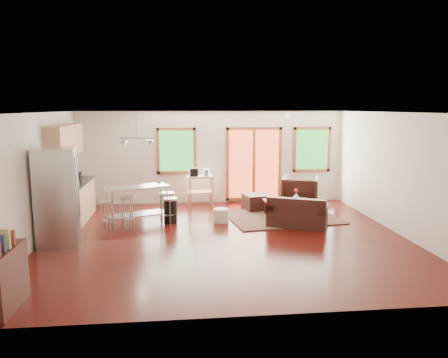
{
  "coord_description": "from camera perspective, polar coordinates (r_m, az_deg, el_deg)",
  "views": [
    {
      "loc": [
        -0.98,
        -8.78,
        2.7
      ],
      "look_at": [
        0.0,
        0.3,
        1.2
      ],
      "focal_mm": 35.0,
      "sensor_mm": 36.0,
      "label": 1
    }
  ],
  "objects": [
    {
      "name": "ceiling_flush",
      "position": [
        9.73,
        9.32,
        8.21
      ],
      "size": [
        0.35,
        0.35,
        0.12
      ],
      "primitive_type": "cube",
      "color": "white",
      "rests_on": "ceiling"
    },
    {
      "name": "armchair",
      "position": [
        11.99,
        9.89,
        -1.5
      ],
      "size": [
        1.16,
        1.13,
        0.95
      ],
      "primitive_type": "imported",
      "rotation": [
        0.0,
        0.0,
        2.8
      ],
      "color": "black",
      "rests_on": "floor"
    },
    {
      "name": "french_doors",
      "position": [
        12.53,
        3.91,
        1.98
      ],
      "size": [
        1.6,
        0.05,
        2.1
      ],
      "color": "#C84125",
      "rests_on": "back_wall"
    },
    {
      "name": "bar_stool_c",
      "position": [
        10.24,
        -7.47,
        -2.82
      ],
      "size": [
        0.43,
        0.43,
        0.75
      ],
      "rotation": [
        0.0,
        0.0,
        -0.26
      ],
      "color": "#B7BABC",
      "rests_on": "floor"
    },
    {
      "name": "pendant_light",
      "position": [
        10.35,
        -11.28,
        4.7
      ],
      "size": [
        0.8,
        0.18,
        0.79
      ],
      "color": "gray",
      "rests_on": "ceiling"
    },
    {
      "name": "front_wall",
      "position": [
        5.54,
        4.24,
        -5.35
      ],
      "size": [
        7.5,
        0.02,
        2.6
      ],
      "primitive_type": "cube",
      "color": "silver",
      "rests_on": "ground"
    },
    {
      "name": "right_wall",
      "position": [
        10.07,
        21.98,
        0.66
      ],
      "size": [
        0.02,
        7.0,
        2.6
      ],
      "primitive_type": "cube",
      "color": "silver",
      "rests_on": "ground"
    },
    {
      "name": "island",
      "position": [
        10.32,
        -11.2,
        -2.48
      ],
      "size": [
        1.53,
        1.08,
        0.9
      ],
      "rotation": [
        0.0,
        0.0,
        0.4
      ],
      "color": "#B7BABC",
      "rests_on": "floor"
    },
    {
      "name": "left_wall",
      "position": [
        9.32,
        -23.44,
        -0.09
      ],
      "size": [
        0.02,
        7.0,
        2.6
      ],
      "primitive_type": "cube",
      "color": "silver",
      "rests_on": "ground"
    },
    {
      "name": "refrigerator",
      "position": [
        9.18,
        -20.95,
        -2.2
      ],
      "size": [
        0.87,
        0.84,
        1.93
      ],
      "rotation": [
        0.0,
        0.0,
        0.13
      ],
      "color": "#B7BABC",
      "rests_on": "floor"
    },
    {
      "name": "bar_stool_b",
      "position": [
        10.05,
        -12.53,
        -3.26
      ],
      "size": [
        0.4,
        0.4,
        0.74
      ],
      "rotation": [
        0.0,
        0.0,
        -0.15
      ],
      "color": "#B7BABC",
      "rests_on": "floor"
    },
    {
      "name": "loveseat",
      "position": [
        10.16,
        9.56,
        -4.59
      ],
      "size": [
        1.51,
        1.21,
        0.71
      ],
      "rotation": [
        0.0,
        0.0,
        -0.41
      ],
      "color": "black",
      "rests_on": "floor"
    },
    {
      "name": "cup",
      "position": [
        10.24,
        -8.49,
        -0.29
      ],
      "size": [
        0.13,
        0.12,
        0.11
      ],
      "primitive_type": "imported",
      "rotation": [
        0.0,
        0.0,
        0.3
      ],
      "color": "white",
      "rests_on": "island"
    },
    {
      "name": "trash_can",
      "position": [
        10.4,
        -7.0,
        -4.08
      ],
      "size": [
        0.35,
        0.35,
        0.6
      ],
      "rotation": [
        0.0,
        0.0,
        0.09
      ],
      "color": "black",
      "rests_on": "floor"
    },
    {
      "name": "ceiling",
      "position": [
        8.83,
        0.21,
        8.74
      ],
      "size": [
        7.5,
        7.0,
        0.02
      ],
      "primitive_type": "cube",
      "color": "white",
      "rests_on": "ground"
    },
    {
      "name": "coffee_table",
      "position": [
        11.04,
        7.91,
        -3.06
      ],
      "size": [
        1.04,
        0.66,
        0.4
      ],
      "rotation": [
        0.0,
        0.0,
        0.05
      ],
      "color": "black",
      "rests_on": "floor"
    },
    {
      "name": "window_left",
      "position": [
        12.3,
        -6.23,
        3.68
      ],
      "size": [
        1.1,
        0.05,
        1.3
      ],
      "color": "#1E6124",
      "rests_on": "back_wall"
    },
    {
      "name": "floor",
      "position": [
        9.24,
        0.2,
        -7.73
      ],
      "size": [
        7.5,
        7.0,
        0.02
      ],
      "primitive_type": "cube",
      "color": "#320806",
      "rests_on": "ground"
    },
    {
      "name": "pouf",
      "position": [
        10.42,
        -0.4,
        -4.78
      ],
      "size": [
        0.48,
        0.48,
        0.32
      ],
      "primitive_type": "cylinder",
      "rotation": [
        0.0,
        0.0,
        -0.38
      ],
      "color": "#ECE8CA",
      "rests_on": "floor"
    },
    {
      "name": "bookshelf",
      "position": [
        6.7,
        -27.02,
        -11.46
      ],
      "size": [
        0.39,
        0.96,
        1.12
      ],
      "rotation": [
        0.0,
        0.0,
        -0.03
      ],
      "color": "black",
      "rests_on": "floor"
    },
    {
      "name": "book",
      "position": [
        11.18,
        9.95,
        -2.0
      ],
      "size": [
        0.2,
        0.05,
        0.26
      ],
      "primitive_type": "imported",
      "rotation": [
        0.0,
        0.0,
        -0.13
      ],
      "color": "brown",
      "rests_on": "coffee_table"
    },
    {
      "name": "window_right",
      "position": [
        12.9,
        11.41,
        3.81
      ],
      "size": [
        1.1,
        0.05,
        1.3
      ],
      "color": "#1E6124",
      "rests_on": "back_wall"
    },
    {
      "name": "kitchen_cart",
      "position": [
        11.97,
        -3.23,
        -0.16
      ],
      "size": [
        0.73,
        0.5,
        1.07
      ],
      "rotation": [
        0.0,
        0.0,
        0.08
      ],
      "color": "tan",
      "rests_on": "floor"
    },
    {
      "name": "rug",
      "position": [
        10.96,
        7.53,
        -4.94
      ],
      "size": [
        2.88,
        2.37,
        0.03
      ],
      "primitive_type": "cube",
      "rotation": [
        0.0,
        0.0,
        0.15
      ],
      "color": "#475236",
      "rests_on": "floor"
    },
    {
      "name": "ottoman",
      "position": [
        11.66,
        4.25,
        -3.02
      ],
      "size": [
        0.75,
        0.75,
        0.42
      ],
      "primitive_type": "cube",
      "rotation": [
        0.0,
        0.0,
        0.22
      ],
      "color": "black",
      "rests_on": "floor"
    },
    {
      "name": "bar_stool_a",
      "position": [
        10.08,
        -15.11,
        -3.71
      ],
      "size": [
        0.38,
        0.38,
        0.65
      ],
      "rotation": [
        0.0,
        0.0,
        -0.27
      ],
      "color": "#B7BABC",
      "rests_on": "floor"
    },
    {
      "name": "vase",
      "position": [
        11.08,
        9.42,
        -2.21
      ],
      "size": [
        0.21,
        0.21,
        0.29
      ],
      "rotation": [
        0.0,
        0.0,
        0.24
      ],
      "color": "silver",
      "rests_on": "coffee_table"
    },
    {
      "name": "back_wall",
      "position": [
        12.41,
        -1.59,
        2.85
      ],
      "size": [
        7.5,
        0.02,
        2.6
      ],
      "primitive_type": "cube",
      "color": "silver",
      "rests_on": "ground"
    },
    {
      "name": "cabinets",
      "position": [
        10.92,
        -19.34,
        -0.54
      ],
      "size": [
        0.64,
        2.24,
        2.3
      ],
      "color": "tan",
      "rests_on": "floor"
    }
  ]
}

